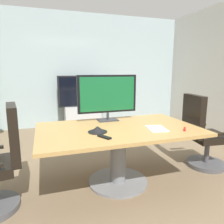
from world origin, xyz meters
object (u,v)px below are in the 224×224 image
object	(u,v)px
conference_table	(118,142)
remote_control	(104,137)
office_chair_right	(202,137)
tv_monitor	(107,95)
wall_display_unit	(83,110)
conference_phone	(98,130)

from	to	relation	value
conference_table	remote_control	xyz separation A→B (m)	(-0.28, -0.34, 0.19)
office_chair_right	conference_table	bearing A→B (deg)	99.35
tv_monitor	wall_display_unit	size ratio (longest dim) A/B	0.64
conference_table	conference_phone	size ratio (longest dim) A/B	8.86
conference_table	remote_control	distance (m)	0.48
tv_monitor	conference_phone	distance (m)	0.68
office_chair_right	tv_monitor	distance (m)	1.54
office_chair_right	wall_display_unit	distance (m)	3.08
wall_display_unit	remote_control	world-z (taller)	wall_display_unit
conference_table	remote_control	size ratio (longest dim) A/B	11.47
office_chair_right	remote_control	xyz separation A→B (m)	(-1.62, -0.39, 0.29)
conference_table	office_chair_right	size ratio (longest dim) A/B	1.79
conference_table	tv_monitor	world-z (taller)	tv_monitor
conference_phone	conference_table	bearing A→B (deg)	21.22
wall_display_unit	conference_phone	bearing A→B (deg)	-97.08
conference_phone	office_chair_right	bearing A→B (deg)	5.90
office_chair_right	conference_phone	size ratio (longest dim) A/B	4.95
conference_table	tv_monitor	size ratio (longest dim) A/B	2.32
conference_phone	tv_monitor	bearing A→B (deg)	61.91
office_chair_right	wall_display_unit	xyz separation A→B (m)	(-1.27, 2.80, -0.01)
tv_monitor	conference_phone	size ratio (longest dim) A/B	3.82
wall_display_unit	office_chair_right	bearing A→B (deg)	-65.61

